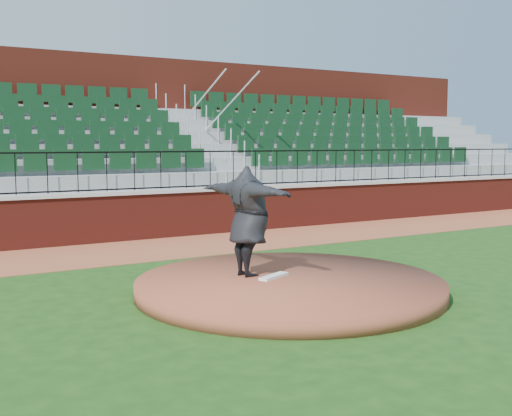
# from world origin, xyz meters

# --- Properties ---
(ground) EXTENTS (90.00, 90.00, 0.00)m
(ground) POSITION_xyz_m (0.00, 0.00, 0.00)
(ground) COLOR #193F12
(ground) RESTS_ON ground
(warning_track) EXTENTS (34.00, 3.20, 0.01)m
(warning_track) POSITION_xyz_m (0.00, 5.40, 0.01)
(warning_track) COLOR brown
(warning_track) RESTS_ON ground
(field_wall) EXTENTS (34.00, 0.35, 1.20)m
(field_wall) POSITION_xyz_m (0.00, 7.00, 0.60)
(field_wall) COLOR maroon
(field_wall) RESTS_ON ground
(wall_cap) EXTENTS (34.00, 0.45, 0.10)m
(wall_cap) POSITION_xyz_m (0.00, 7.00, 1.25)
(wall_cap) COLOR #B7B7B7
(wall_cap) RESTS_ON field_wall
(wall_railing) EXTENTS (34.00, 0.05, 1.00)m
(wall_railing) POSITION_xyz_m (0.00, 7.00, 1.80)
(wall_railing) COLOR black
(wall_railing) RESTS_ON wall_cap
(seating_stands) EXTENTS (34.00, 5.10, 4.60)m
(seating_stands) POSITION_xyz_m (0.00, 9.72, 2.30)
(seating_stands) COLOR gray
(seating_stands) RESTS_ON ground
(concourse_wall) EXTENTS (34.00, 0.50, 5.50)m
(concourse_wall) POSITION_xyz_m (0.00, 12.52, 2.75)
(concourse_wall) COLOR maroon
(concourse_wall) RESTS_ON ground
(pitchers_mound) EXTENTS (5.20, 5.20, 0.25)m
(pitchers_mound) POSITION_xyz_m (-0.29, -0.07, 0.12)
(pitchers_mound) COLOR brown
(pitchers_mound) RESTS_ON ground
(pitching_rubber) EXTENTS (0.69, 0.44, 0.05)m
(pitching_rubber) POSITION_xyz_m (-0.47, 0.14, 0.27)
(pitching_rubber) COLOR white
(pitching_rubber) RESTS_ON pitchers_mound
(pitcher) EXTENTS (0.92, 2.40, 1.90)m
(pitcher) POSITION_xyz_m (-0.76, 0.51, 1.20)
(pitcher) COLOR black
(pitcher) RESTS_ON pitchers_mound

